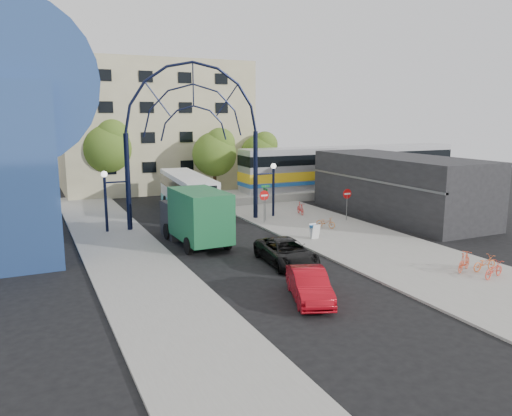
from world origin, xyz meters
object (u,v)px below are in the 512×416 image
bike_far_a (484,263)px  bike_near_a (326,222)px  green_truck (195,216)px  do_not_enter_sign (347,197)px  gateway_arch (194,111)px  bike_near_b (300,208)px  tree_north_c (261,152)px  black_suv (286,252)px  street_name_sign (265,195)px  tree_north_b (108,145)px  sandwich_board (315,230)px  bike_far_b (464,261)px  city_bus (187,193)px  bike_far_c (494,270)px  stop_sign (264,198)px  red_sedan (309,285)px  train_car (351,166)px  tree_north_a (216,152)px

bike_far_a → bike_near_a: bearing=8.3°
green_truck → do_not_enter_sign: bearing=4.7°
gateway_arch → bike_near_b: gateway_arch is taller
do_not_enter_sign → tree_north_c: size_ratio=0.38×
black_suv → bike_near_b: 13.92m
street_name_sign → black_suv: (-3.89, -10.60, -1.43)m
tree_north_b → tree_north_c: size_ratio=1.23×
sandwich_board → bike_far_a: bearing=-65.6°
tree_north_b → gateway_arch: bearing=-76.3°
do_not_enter_sign → bike_far_b: bearing=-98.3°
street_name_sign → tree_north_b: bearing=117.7°
city_bus → bike_far_c: city_bus is taller
stop_sign → bike_far_b: size_ratio=1.44×
bike_far_b → green_truck: bearing=17.3°
green_truck → bike_near_a: 10.02m
do_not_enter_sign → street_name_sign: size_ratio=0.89×
red_sedan → bike_far_b: bearing=18.7°
black_suv → bike_far_b: black_suv is taller
train_car → bike_far_c: train_car is taller
bike_far_c → street_name_sign: bearing=0.7°
do_not_enter_sign → stop_sign: bearing=162.1°
tree_north_c → street_name_sign: bearing=-114.3°
sandwich_board → black_suv: size_ratio=0.20×
black_suv → bike_far_c: (8.20, -6.84, -0.16)m
green_truck → bike_near_b: size_ratio=4.44×
train_car → red_sedan: size_ratio=5.85×
green_truck → stop_sign: bearing=25.7°
street_name_sign → city_bus: (-4.28, 6.49, -0.44)m
bike_near_b → bike_far_c: size_ratio=1.01×
sandwich_board → train_car: train_car is taller
green_truck → bike_far_b: size_ratio=4.18×
stop_sign → bike_far_b: 16.02m
bike_far_c → green_truck: bearing=27.2°
train_car → black_suv: (-18.69, -20.00, -2.20)m
tree_north_c → sandwich_board: bearing=-106.5°
stop_sign → bike_near_b: (4.15, 1.64, -1.38)m
tree_north_b → red_sedan: bearing=-84.0°
bike_near_a → bike_far_a: (1.98, -12.26, 0.02)m
stop_sign → bike_near_a: size_ratio=1.64×
tree_north_a → city_bus: size_ratio=0.59×
black_suv → do_not_enter_sign: bearing=44.4°
tree_north_b → black_suv: bearing=-79.5°
tree_north_a → tree_north_b: size_ratio=0.88×
train_car → tree_north_a: 14.52m
tree_north_a → bike_near_a: 18.06m
tree_north_a → green_truck: 19.35m
bike_near_a → bike_near_b: (0.88, 5.19, 0.09)m
tree_north_c → bike_near_a: size_ratio=4.28×
stop_sign → gateway_arch: bearing=157.4°
sandwich_board → tree_north_b: bearing=111.6°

